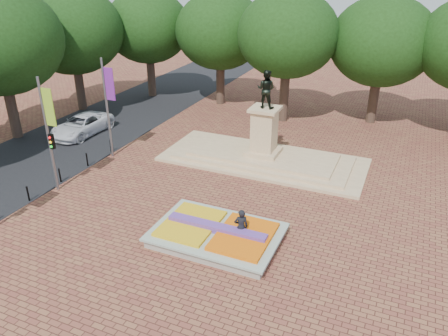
% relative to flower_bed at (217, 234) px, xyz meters
% --- Properties ---
extents(ground, '(90.00, 90.00, 0.00)m').
position_rel_flower_bed_xyz_m(ground, '(-1.03, 2.00, -0.38)').
color(ground, brown).
rests_on(ground, ground).
extents(asphalt_street, '(9.00, 90.00, 0.02)m').
position_rel_flower_bed_xyz_m(asphalt_street, '(-16.03, 7.00, -0.37)').
color(asphalt_street, black).
rests_on(asphalt_street, ground).
extents(flower_bed, '(6.30, 4.30, 0.91)m').
position_rel_flower_bed_xyz_m(flower_bed, '(0.00, 0.00, 0.00)').
color(flower_bed, gray).
rests_on(flower_bed, ground).
extents(monument, '(14.00, 6.00, 6.40)m').
position_rel_flower_bed_xyz_m(monument, '(-1.03, 10.00, 0.50)').
color(monument, tan).
rests_on(monument, ground).
extents(tree_row_back, '(44.80, 8.80, 10.43)m').
position_rel_flower_bed_xyz_m(tree_row_back, '(1.31, 20.00, 6.29)').
color(tree_row_back, '#36241D').
rests_on(tree_row_back, ground).
extents(tree_row_street, '(8.40, 25.40, 9.98)m').
position_rel_flower_bed_xyz_m(tree_row_street, '(-20.53, 6.67, 6.01)').
color(tree_row_street, '#36241D').
rests_on(tree_row_street, ground).
extents(banner_poles, '(0.88, 11.17, 7.00)m').
position_rel_flower_bed_xyz_m(banner_poles, '(-11.10, 0.69, 3.50)').
color(banner_poles, slate).
rests_on(banner_poles, ground).
extents(bollard_row, '(0.12, 13.12, 0.98)m').
position_rel_flower_bed_xyz_m(bollard_row, '(-11.73, 0.50, 0.15)').
color(bollard_row, black).
rests_on(bollard_row, ground).
extents(van, '(2.69, 5.66, 1.56)m').
position_rel_flower_bed_xyz_m(van, '(-16.06, 9.07, 0.40)').
color(van, silver).
rests_on(van, ground).
extents(pedestrian, '(0.84, 0.74, 1.92)m').
position_rel_flower_bed_xyz_m(pedestrian, '(1.17, 0.27, 0.58)').
color(pedestrian, black).
rests_on(pedestrian, ground).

